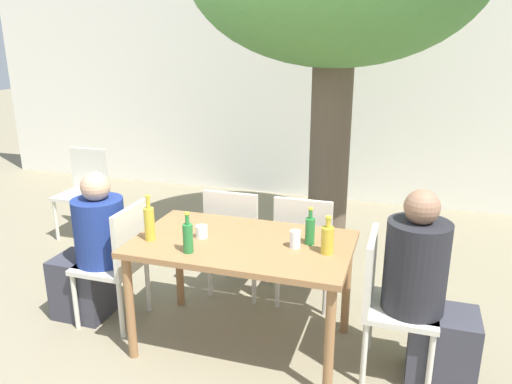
% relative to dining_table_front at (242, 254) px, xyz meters
% --- Properties ---
extents(ground_plane, '(30.00, 30.00, 0.00)m').
position_rel_dining_table_front_xyz_m(ground_plane, '(0.00, 0.00, -0.69)').
color(ground_plane, gray).
extents(cafe_building_wall, '(10.00, 0.08, 2.80)m').
position_rel_dining_table_front_xyz_m(cafe_building_wall, '(0.00, 3.51, 0.71)').
color(cafe_building_wall, white).
rests_on(cafe_building_wall, ground_plane).
extents(dining_table_front, '(1.43, 0.85, 0.78)m').
position_rel_dining_table_front_xyz_m(dining_table_front, '(0.00, 0.00, 0.00)').
color(dining_table_front, '#996B42').
rests_on(dining_table_front, ground_plane).
extents(patio_chair_0, '(0.44, 0.44, 0.92)m').
position_rel_dining_table_front_xyz_m(patio_chair_0, '(-0.95, 0.00, -0.16)').
color(patio_chair_0, beige).
rests_on(patio_chair_0, ground_plane).
extents(patio_chair_1, '(0.44, 0.44, 0.92)m').
position_rel_dining_table_front_xyz_m(patio_chair_1, '(0.95, 0.00, -0.16)').
color(patio_chair_1, beige).
rests_on(patio_chair_1, ground_plane).
extents(patio_chair_2, '(0.44, 0.44, 0.92)m').
position_rel_dining_table_front_xyz_m(patio_chair_2, '(-0.29, 0.66, -0.16)').
color(patio_chair_2, beige).
rests_on(patio_chair_2, ground_plane).
extents(patio_chair_3, '(0.44, 0.44, 0.92)m').
position_rel_dining_table_front_xyz_m(patio_chair_3, '(0.29, 0.66, -0.16)').
color(patio_chair_3, beige).
rests_on(patio_chair_3, ground_plane).
extents(patio_chair_4, '(0.44, 0.44, 0.92)m').
position_rel_dining_table_front_xyz_m(patio_chair_4, '(-2.29, 1.45, -0.16)').
color(patio_chair_4, beige).
rests_on(patio_chair_4, ground_plane).
extents(person_seated_0, '(0.58, 0.37, 1.16)m').
position_rel_dining_table_front_xyz_m(person_seated_0, '(-1.19, -0.00, -0.17)').
color(person_seated_0, '#383842').
rests_on(person_seated_0, ground_plane).
extents(person_seated_1, '(0.59, 0.37, 1.23)m').
position_rel_dining_table_front_xyz_m(person_seated_1, '(1.18, -0.00, -0.13)').
color(person_seated_1, '#383842').
rests_on(person_seated_1, ground_plane).
extents(green_bottle_0, '(0.06, 0.06, 0.25)m').
position_rel_dining_table_front_xyz_m(green_bottle_0, '(0.43, 0.09, 0.19)').
color(green_bottle_0, '#287A38').
rests_on(green_bottle_0, dining_table_front).
extents(oil_cruet_1, '(0.08, 0.08, 0.24)m').
position_rel_dining_table_front_xyz_m(oil_cruet_1, '(0.56, -0.02, 0.18)').
color(oil_cruet_1, gold).
rests_on(oil_cruet_1, dining_table_front).
extents(green_bottle_2, '(0.06, 0.06, 0.26)m').
position_rel_dining_table_front_xyz_m(green_bottle_2, '(-0.26, -0.27, 0.19)').
color(green_bottle_2, '#287A38').
rests_on(green_bottle_2, dining_table_front).
extents(oil_cruet_3, '(0.07, 0.07, 0.31)m').
position_rel_dining_table_front_xyz_m(oil_cruet_3, '(-0.59, -0.16, 0.21)').
color(oil_cruet_3, gold).
rests_on(oil_cruet_3, dining_table_front).
extents(drinking_glass_0, '(0.08, 0.08, 0.08)m').
position_rel_dining_table_front_xyz_m(drinking_glass_0, '(-0.28, -0.02, 0.13)').
color(drinking_glass_0, white).
rests_on(drinking_glass_0, dining_table_front).
extents(drinking_glass_1, '(0.07, 0.07, 0.11)m').
position_rel_dining_table_front_xyz_m(drinking_glass_1, '(0.35, 0.01, 0.15)').
color(drinking_glass_1, white).
rests_on(drinking_glass_1, dining_table_front).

